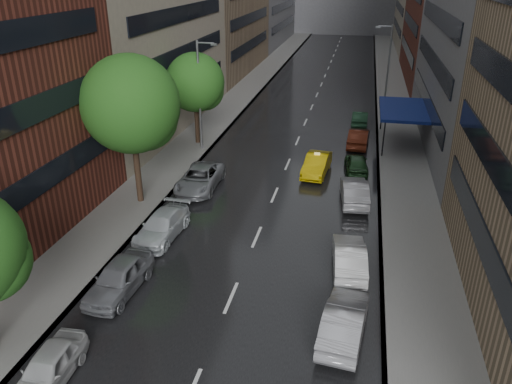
# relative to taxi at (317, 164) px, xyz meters

# --- Properties ---
(road) EXTENTS (14.00, 140.00, 0.01)m
(road) POSITION_rel_taxi_xyz_m (-2.44, 23.52, -0.77)
(road) COLOR black
(road) RESTS_ON ground
(sidewalk_left) EXTENTS (4.00, 140.00, 0.15)m
(sidewalk_left) POSITION_rel_taxi_xyz_m (-11.44, 23.52, -0.70)
(sidewalk_left) COLOR gray
(sidewalk_left) RESTS_ON ground
(sidewalk_right) EXTENTS (4.00, 140.00, 0.15)m
(sidewalk_right) POSITION_rel_taxi_xyz_m (6.56, 23.52, -0.70)
(sidewalk_right) COLOR gray
(sidewalk_right) RESTS_ON ground
(tree_mid) EXTENTS (6.15, 6.15, 9.80)m
(tree_mid) POSITION_rel_taxi_xyz_m (-11.04, -7.49, 5.94)
(tree_mid) COLOR #382619
(tree_mid) RESTS_ON ground
(tree_far) EXTENTS (5.01, 5.01, 7.99)m
(tree_far) POSITION_rel_taxi_xyz_m (-11.04, 4.89, 4.70)
(tree_far) COLOR #382619
(tree_far) RESTS_ON ground
(taxi) EXTENTS (2.05, 4.81, 1.54)m
(taxi) POSITION_rel_taxi_xyz_m (0.00, 0.00, 0.00)
(taxi) COLOR #DDB70B
(taxi) RESTS_ON ground
(parked_cars_left) EXTENTS (2.63, 23.41, 1.59)m
(parked_cars_left) POSITION_rel_taxi_xyz_m (-7.84, -11.95, -0.02)
(parked_cars_left) COLOR #BABABA
(parked_cars_left) RESTS_ON ground
(parked_cars_right) EXTENTS (2.61, 43.50, 1.57)m
(parked_cars_right) POSITION_rel_taxi_xyz_m (2.96, -7.37, -0.01)
(parked_cars_right) COLOR maroon
(parked_cars_right) RESTS_ON ground
(street_lamp_left) EXTENTS (1.74, 0.22, 9.00)m
(street_lamp_left) POSITION_rel_taxi_xyz_m (-10.16, 3.52, 4.12)
(street_lamp_left) COLOR gray
(street_lamp_left) RESTS_ON sidewalk_left
(street_lamp_right) EXTENTS (1.74, 0.22, 9.00)m
(street_lamp_right) POSITION_rel_taxi_xyz_m (5.28, 18.52, 4.12)
(street_lamp_right) COLOR gray
(street_lamp_right) RESTS_ON sidewalk_right
(awning) EXTENTS (4.00, 8.00, 3.12)m
(awning) POSITION_rel_taxi_xyz_m (6.54, 8.52, 2.36)
(awning) COLOR navy
(awning) RESTS_ON sidewalk_right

